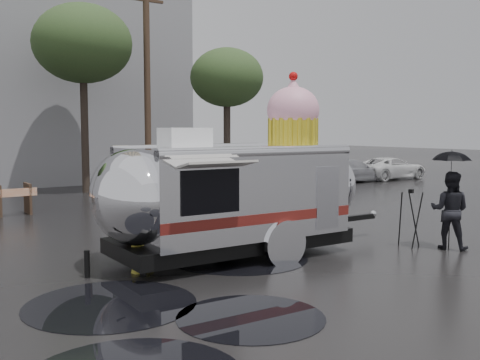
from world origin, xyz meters
TOP-DOWN VIEW (x-y plane):
  - ground at (0.00, 0.00)m, footprint 120.00×120.00m
  - puddles at (-3.72, -1.14)m, footprint 6.97×6.94m
  - utility_pole at (2.50, 14.00)m, footprint 1.60×0.28m
  - tree_mid at (0.00, 15.00)m, footprint 4.20×4.20m
  - tree_right at (6.00, 13.00)m, footprint 3.36×3.36m
  - parked_cars at (11.78, 12.00)m, footprint 13.20×1.90m
  - airstream_trailer at (-1.33, 1.12)m, footprint 7.66×2.90m
  - person_left at (-3.57, 1.00)m, footprint 0.78×0.62m
  - umbrella_pink at (-3.57, 1.00)m, footprint 1.11×1.11m
  - person_right at (3.14, -0.99)m, footprint 0.82×0.98m
  - umbrella_black at (3.14, -0.99)m, footprint 1.06×1.06m
  - tripod at (2.55, -0.37)m, footprint 0.56×0.54m

SIDE VIEW (x-z plane):
  - ground at x=0.00m, z-range 0.00..0.00m
  - puddles at x=-3.72m, z-range 0.00..0.01m
  - parked_cars at x=11.78m, z-range -0.03..1.47m
  - tripod at x=2.55m, z-range 0.10..1.47m
  - person_right at x=3.14m, z-range 0.00..1.78m
  - person_left at x=-3.57m, z-range 0.00..1.89m
  - airstream_trailer at x=-1.33m, z-range -0.62..3.51m
  - umbrella_black at x=3.14m, z-range 0.77..3.05m
  - umbrella_pink at x=-3.57m, z-range 0.77..3.08m
  - utility_pole at x=2.50m, z-range 0.12..9.12m
  - tree_right at x=6.00m, z-range 1.85..8.27m
  - tree_mid at x=0.00m, z-range 2.33..10.35m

